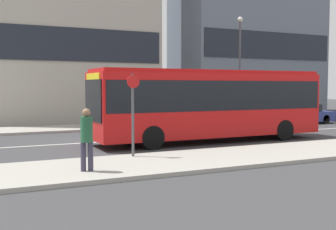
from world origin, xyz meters
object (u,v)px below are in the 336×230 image
object	(u,v)px
parked_car_0	(301,114)
street_lamp	(240,58)
city_bus	(209,101)
bus_stop_sign	(133,108)
pedestrian_near_stop	(87,136)

from	to	relation	value
parked_car_0	street_lamp	distance (m)	5.60
city_bus	parked_car_0	size ratio (longest dim) A/B	2.41
parked_car_0	bus_stop_sign	bearing A→B (deg)	-151.19
parked_car_0	bus_stop_sign	world-z (taller)	bus_stop_sign
pedestrian_near_stop	street_lamp	distance (m)	18.69
bus_stop_sign	street_lamp	bearing A→B (deg)	41.74
city_bus	bus_stop_sign	bearing A→B (deg)	-141.86
city_bus	pedestrian_near_stop	bearing A→B (deg)	-139.10
pedestrian_near_stop	street_lamp	bearing A→B (deg)	-123.49
pedestrian_near_stop	street_lamp	xyz separation A→B (m)	(13.75, 12.22, 3.29)
bus_stop_sign	street_lamp	xyz separation A→B (m)	(11.68, 10.42, 2.66)
street_lamp	parked_car_0	bearing A→B (deg)	-29.36
pedestrian_near_stop	street_lamp	world-z (taller)	street_lamp
city_bus	bus_stop_sign	world-z (taller)	city_bus
bus_stop_sign	parked_car_0	bearing A→B (deg)	28.81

